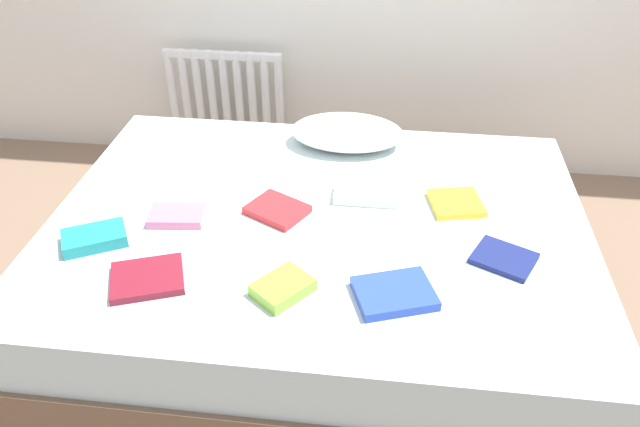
# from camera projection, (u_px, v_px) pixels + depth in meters

# --- Properties ---
(ground_plane) EXTENTS (8.00, 8.00, 0.00)m
(ground_plane) POSITION_uv_depth(u_px,v_px,m) (319.00, 315.00, 2.56)
(ground_plane) COLOR #7F6651
(bed) EXTENTS (2.00, 1.50, 0.50)m
(bed) POSITION_uv_depth(u_px,v_px,m) (318.00, 269.00, 2.42)
(bed) COLOR brown
(bed) RESTS_ON ground
(radiator) EXTENTS (0.64, 0.04, 0.57)m
(radiator) POSITION_uv_depth(u_px,v_px,m) (226.00, 102.00, 3.39)
(radiator) COLOR white
(radiator) RESTS_ON ground
(pillow) EXTENTS (0.49, 0.30, 0.13)m
(pillow) POSITION_uv_depth(u_px,v_px,m) (347.00, 132.00, 2.68)
(pillow) COLOR white
(pillow) RESTS_ON bed
(textbook_yellow) EXTENTS (0.22, 0.22, 0.03)m
(textbook_yellow) POSITION_uv_depth(u_px,v_px,m) (456.00, 203.00, 2.32)
(textbook_yellow) COLOR yellow
(textbook_yellow) RESTS_ON bed
(textbook_maroon) EXTENTS (0.28, 0.25, 0.03)m
(textbook_maroon) POSITION_uv_depth(u_px,v_px,m) (147.00, 278.00, 1.97)
(textbook_maroon) COLOR maroon
(textbook_maroon) RESTS_ON bed
(textbook_white) EXTENTS (0.24, 0.12, 0.04)m
(textbook_white) POSITION_uv_depth(u_px,v_px,m) (366.00, 195.00, 2.36)
(textbook_white) COLOR white
(textbook_white) RESTS_ON bed
(textbook_blue) EXTENTS (0.28, 0.25, 0.03)m
(textbook_blue) POSITION_uv_depth(u_px,v_px,m) (394.00, 294.00, 1.91)
(textbook_blue) COLOR #2847B7
(textbook_blue) RESTS_ON bed
(textbook_lime) EXTENTS (0.21, 0.22, 0.04)m
(textbook_lime) POSITION_uv_depth(u_px,v_px,m) (283.00, 288.00, 1.92)
(textbook_lime) COLOR #8CC638
(textbook_lime) RESTS_ON bed
(textbook_navy) EXTENTS (0.24, 0.23, 0.02)m
(textbook_navy) POSITION_uv_depth(u_px,v_px,m) (504.00, 258.00, 2.06)
(textbook_navy) COLOR navy
(textbook_navy) RESTS_ON bed
(textbook_pink) EXTENTS (0.21, 0.15, 0.03)m
(textbook_pink) POSITION_uv_depth(u_px,v_px,m) (177.00, 216.00, 2.25)
(textbook_pink) COLOR pink
(textbook_pink) RESTS_ON bed
(textbook_teal) EXTENTS (0.25, 0.21, 0.04)m
(textbook_teal) POSITION_uv_depth(u_px,v_px,m) (94.00, 238.00, 2.13)
(textbook_teal) COLOR teal
(textbook_teal) RESTS_ON bed
(textbook_red) EXTENTS (0.26, 0.24, 0.03)m
(textbook_red) POSITION_uv_depth(u_px,v_px,m) (277.00, 210.00, 2.28)
(textbook_red) COLOR red
(textbook_red) RESTS_ON bed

